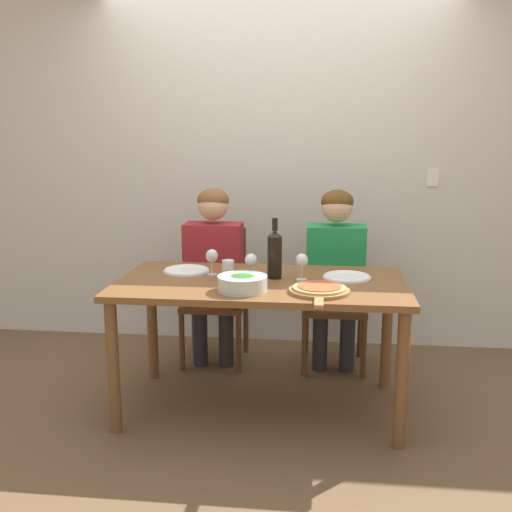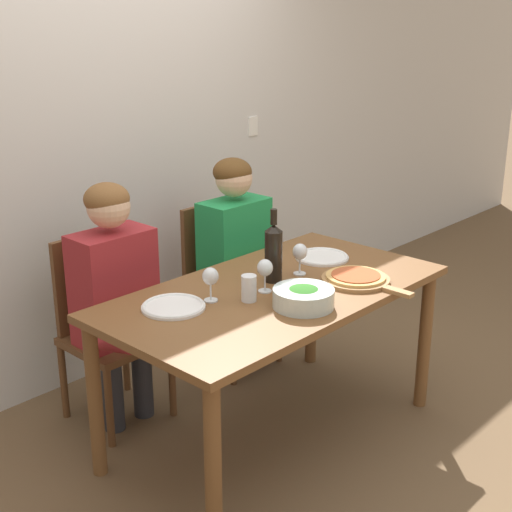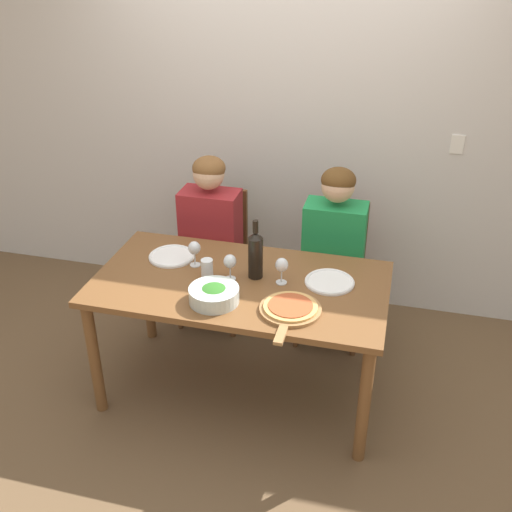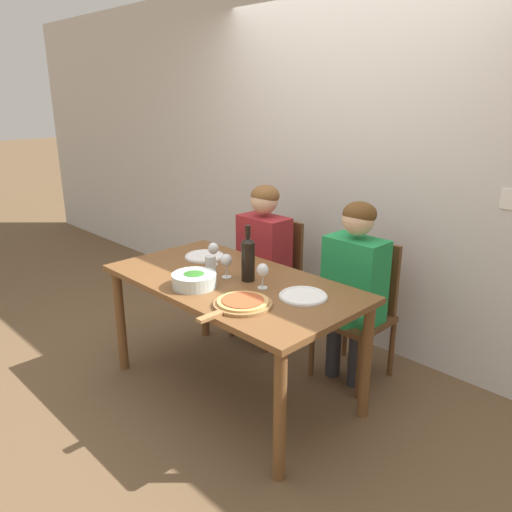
% 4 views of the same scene
% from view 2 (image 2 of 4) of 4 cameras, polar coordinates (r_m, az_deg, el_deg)
% --- Properties ---
extents(ground_plane, '(40.00, 40.00, 0.00)m').
position_cam_2_polar(ground_plane, '(3.54, 1.37, -14.16)').
color(ground_plane, brown).
extents(back_wall, '(10.00, 0.06, 2.70)m').
position_cam_2_polar(back_wall, '(3.91, -11.82, 9.91)').
color(back_wall, silver).
rests_on(back_wall, ground).
extents(dining_table, '(1.60, 0.85, 0.76)m').
position_cam_2_polar(dining_table, '(3.23, 1.46, -4.14)').
color(dining_table, brown).
rests_on(dining_table, ground).
extents(chair_left, '(0.42, 0.42, 0.91)m').
position_cam_2_polar(chair_left, '(3.59, -11.99, -5.29)').
color(chair_left, brown).
rests_on(chair_left, ground).
extents(chair_right, '(0.42, 0.42, 0.91)m').
position_cam_2_polar(chair_right, '(4.07, -2.67, -1.98)').
color(chair_right, brown).
rests_on(chair_right, ground).
extents(person_woman, '(0.47, 0.51, 1.20)m').
position_cam_2_polar(person_woman, '(3.42, -11.15, -2.20)').
color(person_woman, '#28282D').
rests_on(person_woman, ground).
extents(person_man, '(0.47, 0.51, 1.20)m').
position_cam_2_polar(person_man, '(3.92, -1.56, 0.86)').
color(person_man, '#28282D').
rests_on(person_man, ground).
extents(wine_bottle, '(0.08, 0.08, 0.34)m').
position_cam_2_polar(wine_bottle, '(3.24, 1.41, 0.34)').
color(wine_bottle, black).
rests_on(wine_bottle, dining_table).
extents(broccoli_bowl, '(0.26, 0.26, 0.09)m').
position_cam_2_polar(broccoli_bowl, '(2.99, 3.82, -3.32)').
color(broccoli_bowl, silver).
rests_on(broccoli_bowl, dining_table).
extents(dinner_plate_left, '(0.27, 0.27, 0.02)m').
position_cam_2_polar(dinner_plate_left, '(3.00, -6.63, -4.02)').
color(dinner_plate_left, white).
rests_on(dinner_plate_left, dining_table).
extents(dinner_plate_right, '(0.27, 0.27, 0.02)m').
position_cam_2_polar(dinner_plate_right, '(3.59, 5.30, -0.06)').
color(dinner_plate_right, white).
rests_on(dinner_plate_right, dining_table).
extents(pizza_on_board, '(0.31, 0.45, 0.04)m').
position_cam_2_polar(pizza_on_board, '(3.30, 8.09, -1.80)').
color(pizza_on_board, '#9E7042').
rests_on(pizza_on_board, dining_table).
extents(wine_glass_left, '(0.07, 0.07, 0.15)m').
position_cam_2_polar(wine_glass_left, '(3.02, -3.67, -1.77)').
color(wine_glass_left, silver).
rests_on(wine_glass_left, dining_table).
extents(wine_glass_right, '(0.07, 0.07, 0.15)m').
position_cam_2_polar(wine_glass_right, '(3.34, 3.54, 0.23)').
color(wine_glass_right, silver).
rests_on(wine_glass_right, dining_table).
extents(wine_glass_centre, '(0.07, 0.07, 0.15)m').
position_cam_2_polar(wine_glass_centre, '(3.12, 0.72, -1.08)').
color(wine_glass_centre, silver).
rests_on(wine_glass_centre, dining_table).
extents(water_tumbler, '(0.07, 0.07, 0.11)m').
position_cam_2_polar(water_tumbler, '(3.04, -0.57, -2.59)').
color(water_tumbler, silver).
rests_on(water_tumbler, dining_table).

